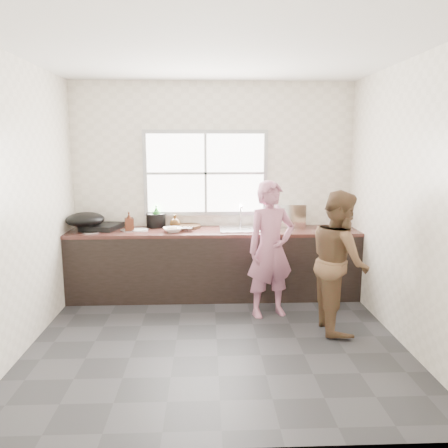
{
  "coord_description": "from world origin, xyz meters",
  "views": [
    {
      "loc": [
        -0.09,
        -4.08,
        1.9
      ],
      "look_at": [
        0.1,
        0.65,
        1.05
      ],
      "focal_mm": 35.0,
      "sensor_mm": 36.0,
      "label": 1
    }
  ],
  "objects_px": {
    "bowl_mince": "(173,230)",
    "bottle_green": "(156,216)",
    "person_side": "(339,261)",
    "burner": "(102,227)",
    "woman": "(271,254)",
    "bowl_crabs": "(267,227)",
    "black_pot": "(156,220)",
    "dish_rack": "(289,215)",
    "pot_lid_right": "(129,230)",
    "cutting_board": "(186,226)",
    "plate_food": "(140,230)",
    "bottle_brown_tall": "(129,222)",
    "bowl_held": "(269,227)",
    "wok": "(85,220)",
    "pot_lid_left": "(92,232)",
    "bottle_brown_short": "(175,222)",
    "glass_jar": "(155,223)"
  },
  "relations": [
    {
      "from": "bowl_mince",
      "to": "bottle_green",
      "type": "xyz_separation_m",
      "value": [
        -0.23,
        0.33,
        0.12
      ]
    },
    {
      "from": "person_side",
      "to": "burner",
      "type": "distance_m",
      "value": 2.94
    },
    {
      "from": "woman",
      "to": "person_side",
      "type": "distance_m",
      "value": 0.76
    },
    {
      "from": "bowl_crabs",
      "to": "black_pot",
      "type": "bearing_deg",
      "value": 171.77
    },
    {
      "from": "dish_rack",
      "to": "pot_lid_right",
      "type": "distance_m",
      "value": 2.06
    },
    {
      "from": "cutting_board",
      "to": "plate_food",
      "type": "height_order",
      "value": "cutting_board"
    },
    {
      "from": "plate_food",
      "to": "burner",
      "type": "bearing_deg",
      "value": 167.01
    },
    {
      "from": "bottle_brown_tall",
      "to": "pot_lid_right",
      "type": "distance_m",
      "value": 0.1
    },
    {
      "from": "bowl_held",
      "to": "cutting_board",
      "type": "bearing_deg",
      "value": 170.39
    },
    {
      "from": "bowl_mince",
      "to": "bowl_held",
      "type": "bearing_deg",
      "value": 5.11
    },
    {
      "from": "cutting_board",
      "to": "wok",
      "type": "bearing_deg",
      "value": -171.07
    },
    {
      "from": "wok",
      "to": "dish_rack",
      "type": "bearing_deg",
      "value": 5.66
    },
    {
      "from": "bottle_brown_tall",
      "to": "dish_rack",
      "type": "height_order",
      "value": "dish_rack"
    },
    {
      "from": "cutting_board",
      "to": "plate_food",
      "type": "bearing_deg",
      "value": -163.58
    },
    {
      "from": "cutting_board",
      "to": "bowl_held",
      "type": "xyz_separation_m",
      "value": [
        1.05,
        -0.18,
        0.01
      ]
    },
    {
      "from": "cutting_board",
      "to": "bowl_mince",
      "type": "xyz_separation_m",
      "value": [
        -0.15,
        -0.29,
        0.01
      ]
    },
    {
      "from": "pot_lid_left",
      "to": "pot_lid_right",
      "type": "relative_size",
      "value": 1.13
    },
    {
      "from": "pot_lid_right",
      "to": "person_side",
      "type": "bearing_deg",
      "value": -24.79
    },
    {
      "from": "plate_food",
      "to": "black_pot",
      "type": "bearing_deg",
      "value": 52.81
    },
    {
      "from": "bowl_mince",
      "to": "dish_rack",
      "type": "bearing_deg",
      "value": 13.04
    },
    {
      "from": "bottle_brown_short",
      "to": "cutting_board",
      "type": "bearing_deg",
      "value": 5.98
    },
    {
      "from": "person_side",
      "to": "woman",
      "type": "bearing_deg",
      "value": 57.61
    },
    {
      "from": "person_side",
      "to": "pot_lid_right",
      "type": "xyz_separation_m",
      "value": [
        -2.32,
        1.07,
        0.13
      ]
    },
    {
      "from": "bottle_green",
      "to": "pot_lid_right",
      "type": "bearing_deg",
      "value": -147.14
    },
    {
      "from": "bowl_crabs",
      "to": "bottle_brown_short",
      "type": "xyz_separation_m",
      "value": [
        -1.17,
        0.13,
        0.05
      ]
    },
    {
      "from": "cutting_board",
      "to": "dish_rack",
      "type": "distance_m",
      "value": 1.35
    },
    {
      "from": "burner",
      "to": "pot_lid_left",
      "type": "xyz_separation_m",
      "value": [
        -0.07,
        -0.19,
        -0.03
      ]
    },
    {
      "from": "bowl_crabs",
      "to": "wok",
      "type": "height_order",
      "value": "wok"
    },
    {
      "from": "plate_food",
      "to": "cutting_board",
      "type": "bearing_deg",
      "value": 16.42
    },
    {
      "from": "black_pot",
      "to": "glass_jar",
      "type": "height_order",
      "value": "black_pot"
    },
    {
      "from": "woman",
      "to": "glass_jar",
      "type": "distance_m",
      "value": 1.66
    },
    {
      "from": "plate_food",
      "to": "dish_rack",
      "type": "bearing_deg",
      "value": 6.83
    },
    {
      "from": "bottle_brown_tall",
      "to": "burner",
      "type": "height_order",
      "value": "bottle_brown_tall"
    },
    {
      "from": "person_side",
      "to": "bottle_brown_short",
      "type": "height_order",
      "value": "person_side"
    },
    {
      "from": "bowl_crabs",
      "to": "bowl_held",
      "type": "height_order",
      "value": "bowl_crabs"
    },
    {
      "from": "bottle_green",
      "to": "dish_rack",
      "type": "xyz_separation_m",
      "value": [
        1.73,
        0.02,
        0.0
      ]
    },
    {
      "from": "black_pot",
      "to": "bowl_held",
      "type": "bearing_deg",
      "value": -9.42
    },
    {
      "from": "bowl_crabs",
      "to": "pot_lid_left",
      "type": "bearing_deg",
      "value": -177.36
    },
    {
      "from": "bowl_held",
      "to": "glass_jar",
      "type": "relative_size",
      "value": 1.61
    },
    {
      "from": "bottle_green",
      "to": "plate_food",
      "type": "bearing_deg",
      "value": -131.3
    },
    {
      "from": "cutting_board",
      "to": "bowl_mince",
      "type": "distance_m",
      "value": 0.32
    },
    {
      "from": "glass_jar",
      "to": "plate_food",
      "type": "bearing_deg",
      "value": -124.35
    },
    {
      "from": "bottle_green",
      "to": "wok",
      "type": "xyz_separation_m",
      "value": [
        -0.84,
        -0.23,
        -0.0
      ]
    },
    {
      "from": "bottle_brown_tall",
      "to": "bottle_green",
      "type": "bearing_deg",
      "value": 34.57
    },
    {
      "from": "black_pot",
      "to": "burner",
      "type": "relative_size",
      "value": 0.58
    },
    {
      "from": "black_pot",
      "to": "dish_rack",
      "type": "height_order",
      "value": "dish_rack"
    },
    {
      "from": "pot_lid_right",
      "to": "bottle_brown_short",
      "type": "bearing_deg",
      "value": 14.86
    },
    {
      "from": "bottle_brown_tall",
      "to": "pot_lid_left",
      "type": "distance_m",
      "value": 0.46
    },
    {
      "from": "bowl_mince",
      "to": "burner",
      "type": "xyz_separation_m",
      "value": [
        -0.91,
        0.23,
        0.0
      ]
    },
    {
      "from": "bowl_mince",
      "to": "plate_food",
      "type": "relative_size",
      "value": 1.15
    }
  ]
}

